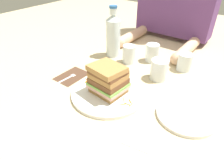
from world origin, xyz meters
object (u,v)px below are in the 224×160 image
main_plate (107,93)px  knife (150,112)px  fork (68,77)px  juice_glass (159,71)px  empty_tumbler_2 (129,54)px  napkin_pink (140,137)px  napkin_dark (72,76)px  empty_tumbler_1 (185,62)px  side_plate (186,115)px  sandwich (107,80)px  empty_tumbler_0 (152,53)px  water_bottle (113,35)px

main_plate → knife: (0.18, 0.01, -0.01)m
fork → juice_glass: juice_glass is taller
empty_tumbler_2 → main_plate: bearing=-73.5°
napkin_pink → napkin_dark: bearing=164.5°
empty_tumbler_1 → empty_tumbler_2: 0.27m
napkin_dark → empty_tumbler_1: empty_tumbler_1 is taller
side_plate → napkin_pink: size_ratio=2.20×
main_plate → side_plate: (0.29, 0.07, -0.00)m
main_plate → empty_tumbler_1: bearing=66.1°
napkin_dark → empty_tumbler_2: (0.13, 0.27, 0.04)m
side_plate → empty_tumbler_1: bearing=112.4°
napkin_pink → empty_tumbler_1: bearing=95.3°
sandwich → main_plate: bearing=107.8°
main_plate → napkin_pink: size_ratio=3.13×
empty_tumbler_1 → empty_tumbler_2: bearing=-158.9°
empty_tumbler_0 → sandwich: bearing=-90.5°
knife → empty_tumbler_1: 0.36m
empty_tumbler_0 → empty_tumbler_1: size_ratio=1.11×
main_plate → juice_glass: bearing=65.2°
empty_tumbler_1 → empty_tumbler_2: (-0.25, -0.10, 0.00)m
main_plate → knife: size_ratio=1.45×
sandwich → juice_glass: sandwich is taller
sandwich → empty_tumbler_1: sandwich is taller
sandwich → empty_tumbler_1: bearing=66.1°
knife → napkin_pink: same height
side_plate → empty_tumbler_0: bearing=134.4°
knife → juice_glass: (-0.08, 0.22, 0.04)m
empty_tumbler_2 → water_bottle: bearing=171.0°
sandwich → fork: bearing=-177.0°
juice_glass → water_bottle: (-0.30, 0.07, 0.08)m
napkin_dark → knife: size_ratio=0.71×
main_plate → napkin_pink: (0.21, -0.11, -0.01)m
main_plate → water_bottle: water_bottle is taller
sandwich → napkin_dark: size_ratio=1.00×
empty_tumbler_1 → juice_glass: bearing=-112.6°
empty_tumbler_1 → water_bottle: bearing=-167.8°
empty_tumbler_2 → napkin_dark: bearing=-116.2°
juice_glass → napkin_pink: 0.35m
knife → empty_tumbler_0: size_ratio=2.22×
napkin_dark → napkin_pink: size_ratio=1.52×
fork → empty_tumbler_0: empty_tumbler_0 is taller
sandwich → empty_tumbler_2: (-0.08, 0.28, -0.03)m
napkin_pink → juice_glass: bearing=107.4°
sandwich → empty_tumbler_0: sandwich is taller
sandwich → fork: size_ratio=0.85×
sandwich → side_plate: sandwich is taller
main_plate → empty_tumbler_0: size_ratio=3.23×
main_plate → knife: main_plate is taller
sandwich → knife: size_ratio=0.70×
napkin_dark → napkin_pink: (0.43, -0.12, -0.00)m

